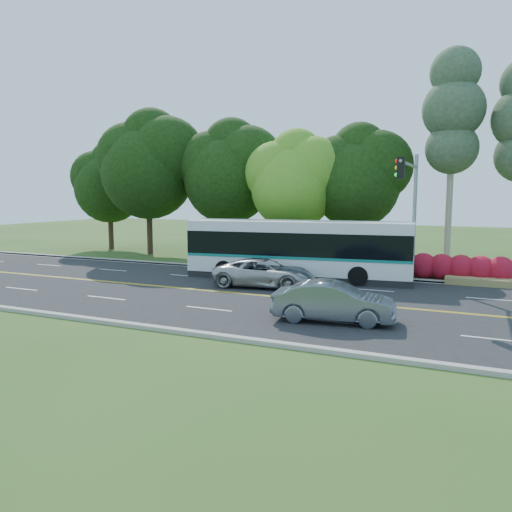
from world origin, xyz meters
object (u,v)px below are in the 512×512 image
at_px(traffic_signal, 411,197).
at_px(transit_bus, 298,250).
at_px(sedan, 334,302).
at_px(suv, 264,273).

xyz_separation_m(traffic_signal, transit_bus, (-6.08, -0.17, -3.01)).
relative_size(transit_bus, sedan, 2.79).
height_order(transit_bus, suv, transit_bus).
height_order(transit_bus, sedan, transit_bus).
xyz_separation_m(traffic_signal, sedan, (-1.59, -8.84, -3.89)).
bearing_deg(transit_bus, sedan, -68.88).
xyz_separation_m(sedan, suv, (-5.24, 5.57, -0.03)).
relative_size(traffic_signal, suv, 1.32).
bearing_deg(transit_bus, traffic_signal, -4.61).
relative_size(traffic_signal, transit_bus, 0.54).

